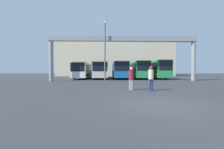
% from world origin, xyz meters
% --- Properties ---
extents(ground_plane, '(200.00, 200.00, 0.00)m').
position_xyz_m(ground_plane, '(0.00, 0.00, 0.00)').
color(ground_plane, '#38383D').
extents(building_backdrop, '(35.57, 12.00, 10.81)m').
position_xyz_m(building_backdrop, '(0.00, 43.43, 5.41)').
color(building_backdrop, beige).
rests_on(building_backdrop, ground).
extents(overhead_gantry, '(21.92, 0.80, 6.61)m').
position_xyz_m(overhead_gantry, '(0.00, 16.00, 5.41)').
color(overhead_gantry, gray).
rests_on(overhead_gantry, ground).
extents(bus_slot_0, '(2.55, 12.23, 2.96)m').
position_xyz_m(bus_slot_0, '(-7.15, 23.86, 1.71)').
color(bus_slot_0, silver).
rests_on(bus_slot_0, ground).
extents(bus_slot_1, '(2.61, 11.92, 3.04)m').
position_xyz_m(bus_slot_1, '(-3.58, 23.70, 1.76)').
color(bus_slot_1, beige).
rests_on(bus_slot_1, ground).
extents(bus_slot_2, '(2.60, 11.20, 3.12)m').
position_xyz_m(bus_slot_2, '(0.00, 23.34, 1.80)').
color(bus_slot_2, '#1959A5').
rests_on(bus_slot_2, ground).
extents(bus_slot_3, '(2.45, 10.21, 3.21)m').
position_xyz_m(bus_slot_3, '(3.58, 22.85, 1.85)').
color(bus_slot_3, '#268C4C').
rests_on(bus_slot_3, ground).
extents(bus_slot_4, '(2.45, 12.23, 3.34)m').
position_xyz_m(bus_slot_4, '(7.15, 23.85, 1.92)').
color(bus_slot_4, '#268C4C').
rests_on(bus_slot_4, ground).
extents(pedestrian_near_left, '(0.37, 0.37, 1.79)m').
position_xyz_m(pedestrian_near_left, '(0.89, 4.51, 0.95)').
color(pedestrian_near_left, navy).
rests_on(pedestrian_near_left, ground).
extents(pedestrian_near_right, '(0.36, 0.36, 1.74)m').
position_xyz_m(pedestrian_near_right, '(-0.47, 5.00, 0.93)').
color(pedestrian_near_right, gray).
rests_on(pedestrian_near_right, ground).
extents(lamp_post, '(0.36, 0.36, 8.57)m').
position_xyz_m(lamp_post, '(-2.70, 15.19, 4.65)').
color(lamp_post, '#595B60').
rests_on(lamp_post, ground).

